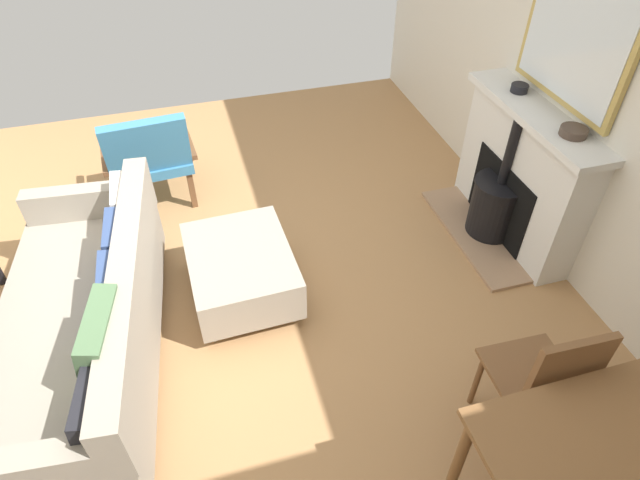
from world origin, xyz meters
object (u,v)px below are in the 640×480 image
Objects in this scene: armchair_accent at (149,155)px; fireplace at (515,182)px; mantel_bowl_far at (574,131)px; dining_chair_near_fireplace at (546,379)px; ottoman at (241,269)px; mantel_bowl_near at (520,88)px; dining_table at (634,473)px; sofa at (88,324)px.

fireplace is at bearing 156.85° from armchair_accent.
mantel_bowl_far reaches higher than dining_chair_near_fireplace.
fireplace is 2.03m from ottoman.
mantel_bowl_far is (0.00, 0.59, -0.00)m from mantel_bowl_near.
fireplace is 7.89× the size of mantel_bowl_far.
fireplace reaches higher than ottoman.
ottoman is 0.73× the size of dining_table.
dining_table is at bearing 142.71° from sofa.
sofa is 2.69m from dining_table.
mantel_bowl_near is at bearing -169.27° from ottoman.
ottoman is (2.01, 0.12, -0.21)m from fireplace.
mantel_bowl_far is at bearing 90.00° from mantel_bowl_near.
mantel_bowl_far is 0.14× the size of dining_table.
dining_table is at bearing 68.98° from fireplace.
dining_table is at bearing 122.48° from ottoman.
fireplace is 1.54× the size of armchair_accent.
armchair_accent is (2.53, -0.79, -0.57)m from mantel_bowl_near.
fireplace is 1.72m from dining_chair_near_fireplace.
mantel_bowl_near is 3.11m from sofa.
mantel_bowl_near reaches higher than dining_chair_near_fireplace.
armchair_accent is (0.48, -1.18, 0.23)m from ottoman.
mantel_bowl_near is 2.24m from ottoman.
sofa is 0.96m from ottoman.
mantel_bowl_far is at bearing -124.57° from dining_chair_near_fireplace.
sofa is at bearing 74.44° from armchair_accent.
armchair_accent is at bearing -67.88° from ottoman.
dining_chair_near_fireplace is at bearing 152.60° from sofa.
mantel_bowl_near is at bearing 162.62° from armchair_accent.
mantel_bowl_far is at bearing -115.64° from dining_table.
fireplace is 1.14× the size of dining_table.
armchair_accent is 0.74× the size of dining_table.
dining_chair_near_fireplace is (-1.22, 1.41, 0.29)m from ottoman.
ottoman is (-0.90, -0.31, -0.12)m from sofa.
sofa is 2.39m from dining_chair_near_fireplace.
fireplace is 0.65m from mantel_bowl_near.
sofa reaches higher than ottoman.
ottoman is at bearing 10.73° from mantel_bowl_near.
mantel_bowl_near reaches higher than armchair_accent.
dining_chair_near_fireplace is at bearing 130.97° from ottoman.
dining_table is (-1.23, 1.93, 0.42)m from ottoman.
mantel_bowl_far reaches higher than sofa.
sofa is (2.91, 0.43, -0.09)m from fireplace.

